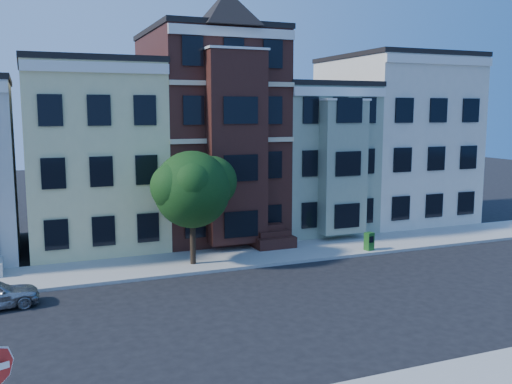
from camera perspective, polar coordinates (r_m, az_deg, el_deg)
name	(u,v)px	position (r m, az deg, el deg)	size (l,w,h in m)	color
ground	(322,306)	(22.86, 6.64, -11.28)	(120.00, 120.00, 0.00)	black
far_sidewalk	(248,256)	(29.78, -0.83, -6.46)	(60.00, 4.00, 0.15)	#9E9B93
house_yellow	(91,157)	(33.63, -16.19, 3.42)	(7.00, 9.00, 10.00)	beige
house_brown	(209,137)	(34.99, -4.74, 5.52)	(7.00, 9.00, 12.00)	#3A1914
house_green	(304,158)	(37.55, 4.81, 3.41)	(6.00, 9.00, 9.00)	gray
house_cream	(393,141)	(41.13, 13.58, 5.02)	(8.00, 9.00, 11.00)	silver
street_tree	(192,195)	(27.60, -6.41, -0.26)	(5.88, 5.88, 6.84)	#1A4715
newspaper_box	(369,241)	(31.27, 11.24, -4.86)	(0.43, 0.38, 0.96)	#21611F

